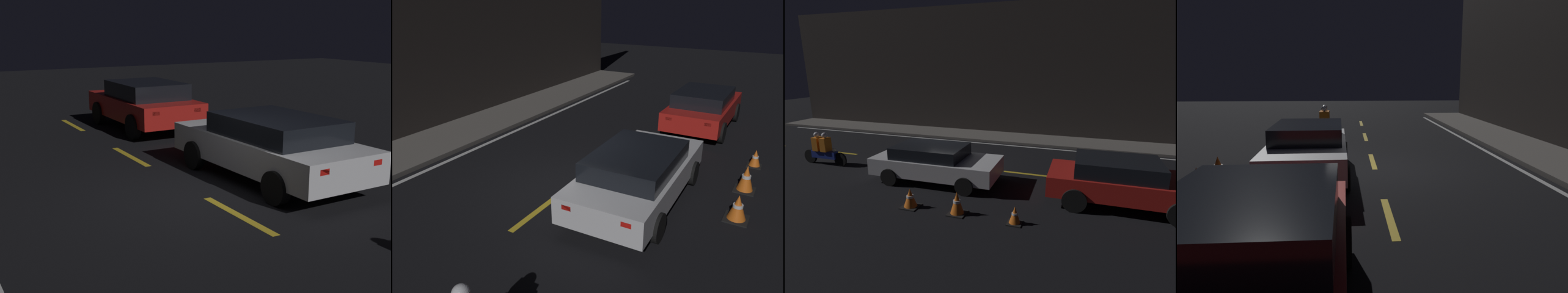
% 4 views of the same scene
% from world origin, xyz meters
% --- Properties ---
extents(ground_plane, '(56.00, 56.00, 0.00)m').
position_xyz_m(ground_plane, '(0.00, 0.00, 0.00)').
color(ground_plane, black).
extents(raised_curb, '(28.00, 2.27, 0.13)m').
position_xyz_m(raised_curb, '(0.00, 5.26, 0.07)').
color(raised_curb, '#605B56').
rests_on(raised_curb, ground).
extents(lane_dash_a, '(2.00, 0.14, 0.01)m').
position_xyz_m(lane_dash_a, '(-10.00, 0.00, 0.00)').
color(lane_dash_a, gold).
rests_on(lane_dash_a, ground).
extents(lane_dash_b, '(2.00, 0.14, 0.01)m').
position_xyz_m(lane_dash_b, '(-5.50, 0.00, 0.00)').
color(lane_dash_b, gold).
rests_on(lane_dash_b, ground).
extents(lane_dash_c, '(2.00, 0.14, 0.01)m').
position_xyz_m(lane_dash_c, '(-1.00, 0.00, 0.00)').
color(lane_dash_c, gold).
rests_on(lane_dash_c, ground).
extents(lane_dash_d, '(2.00, 0.14, 0.01)m').
position_xyz_m(lane_dash_d, '(3.50, 0.00, 0.00)').
color(lane_dash_d, gold).
rests_on(lane_dash_d, ground).
extents(lane_solid_kerb, '(25.20, 0.14, 0.01)m').
position_xyz_m(lane_solid_kerb, '(0.00, 3.87, 0.00)').
color(lane_solid_kerb, silver).
rests_on(lane_solid_kerb, ground).
extents(sedan_white, '(4.43, 2.07, 1.29)m').
position_xyz_m(sedan_white, '(0.44, -1.71, 0.70)').
color(sedan_white, silver).
rests_on(sedan_white, ground).
extents(taxi_red, '(4.22, 2.03, 1.38)m').
position_xyz_m(taxi_red, '(6.45, -1.69, 0.76)').
color(taxi_red, red).
rests_on(taxi_red, ground).
extents(motorcycle, '(2.12, 0.37, 1.36)m').
position_xyz_m(motorcycle, '(-4.76, -1.60, 0.64)').
color(motorcycle, black).
rests_on(motorcycle, ground).
extents(traffic_cone_near, '(0.50, 0.50, 0.57)m').
position_xyz_m(traffic_cone_near, '(0.72, -3.85, 0.28)').
color(traffic_cone_near, black).
rests_on(traffic_cone_near, ground).
extents(traffic_cone_mid, '(0.49, 0.49, 0.65)m').
position_xyz_m(traffic_cone_mid, '(2.16, -3.80, 0.32)').
color(traffic_cone_mid, black).
rests_on(traffic_cone_mid, ground).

